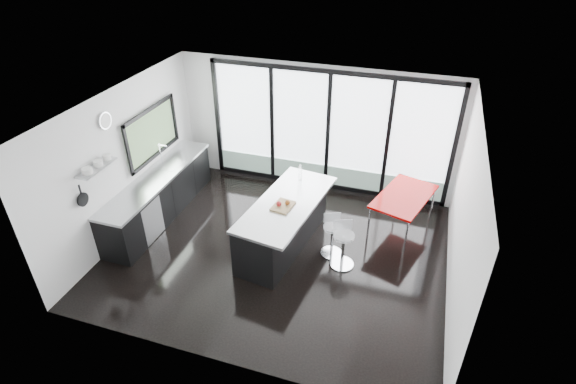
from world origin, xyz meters
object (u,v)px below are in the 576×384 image
(bar_stool_near, at_px, (343,250))
(red_table, at_px, (402,212))
(bar_stool_far, at_px, (332,240))
(island, at_px, (283,223))

(bar_stool_near, relative_size, red_table, 0.46)
(bar_stool_near, height_order, bar_stool_far, bar_stool_near)
(bar_stool_far, xyz_separation_m, red_table, (1.11, 1.16, 0.08))
(bar_stool_near, bearing_deg, bar_stool_far, 112.23)
(island, height_order, bar_stool_near, island)
(bar_stool_near, distance_m, bar_stool_far, 0.35)
(island, relative_size, bar_stool_near, 3.70)
(island, height_order, red_table, island)
(island, bearing_deg, red_table, 29.63)
(island, height_order, bar_stool_far, island)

